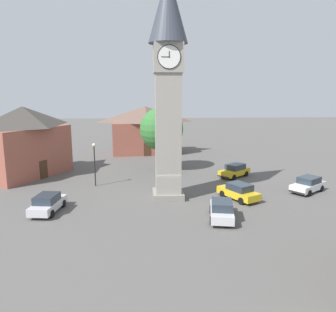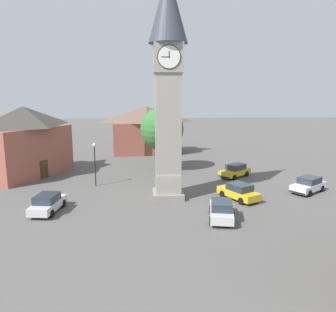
{
  "view_description": "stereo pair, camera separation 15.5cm",
  "coord_description": "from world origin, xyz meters",
  "px_view_note": "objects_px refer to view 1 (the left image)",
  "views": [
    {
      "loc": [
        2.12,
        29.41,
        9.67
      ],
      "look_at": [
        0.0,
        0.0,
        3.98
      ],
      "focal_mm": 34.89,
      "sensor_mm": 36.0,
      "label": 1
    },
    {
      "loc": [
        1.97,
        29.42,
        9.67
      ],
      "look_at": [
        0.0,
        0.0,
        3.98
      ],
      "focal_mm": 34.89,
      "sensor_mm": 36.0,
      "label": 2
    }
  ],
  "objects_px": {
    "car_blue_kerb": "(48,203)",
    "pedestrian": "(172,167)",
    "clock_tower": "(168,69)",
    "car_silver_kerb": "(222,210)",
    "lamp_post": "(94,157)",
    "tree": "(162,129)",
    "building_shop_left": "(25,141)",
    "car_white_side": "(308,185)",
    "building_terrace_right": "(146,129)",
    "car_red_corner": "(239,191)",
    "car_black_far": "(235,170)"
  },
  "relations": [
    {
      "from": "car_blue_kerb",
      "to": "pedestrian",
      "type": "distance_m",
      "value": 16.0
    },
    {
      "from": "clock_tower",
      "to": "car_blue_kerb",
      "type": "distance_m",
      "value": 15.28
    },
    {
      "from": "car_silver_kerb",
      "to": "lamp_post",
      "type": "bearing_deg",
      "value": -42.3
    },
    {
      "from": "car_blue_kerb",
      "to": "tree",
      "type": "distance_m",
      "value": 18.21
    },
    {
      "from": "building_shop_left",
      "to": "car_white_side",
      "type": "bearing_deg",
      "value": 163.99
    },
    {
      "from": "pedestrian",
      "to": "building_terrace_right",
      "type": "xyz_separation_m",
      "value": [
        3.07,
        -15.36,
        2.88
      ]
    },
    {
      "from": "clock_tower",
      "to": "car_silver_kerb",
      "type": "relative_size",
      "value": 4.59
    },
    {
      "from": "car_white_side",
      "to": "building_terrace_right",
      "type": "relative_size",
      "value": 0.37
    },
    {
      "from": "car_blue_kerb",
      "to": "pedestrian",
      "type": "xyz_separation_m",
      "value": [
        -11.27,
        -11.35,
        0.25
      ]
    },
    {
      "from": "car_red_corner",
      "to": "lamp_post",
      "type": "bearing_deg",
      "value": -21.55
    },
    {
      "from": "clock_tower",
      "to": "lamp_post",
      "type": "xyz_separation_m",
      "value": [
        7.39,
        -4.45,
        -8.63
      ]
    },
    {
      "from": "pedestrian",
      "to": "tree",
      "type": "bearing_deg",
      "value": -70.32
    },
    {
      "from": "car_red_corner",
      "to": "car_white_side",
      "type": "distance_m",
      "value": 7.73
    },
    {
      "from": "car_silver_kerb",
      "to": "pedestrian",
      "type": "bearing_deg",
      "value": -79.17
    },
    {
      "from": "car_silver_kerb",
      "to": "building_terrace_right",
      "type": "bearing_deg",
      "value": -78.91
    },
    {
      "from": "car_red_corner",
      "to": "clock_tower",
      "type": "bearing_deg",
      "value": -9.01
    },
    {
      "from": "clock_tower",
      "to": "building_terrace_right",
      "type": "height_order",
      "value": "clock_tower"
    },
    {
      "from": "car_white_side",
      "to": "car_black_far",
      "type": "distance_m",
      "value": 8.55
    },
    {
      "from": "car_silver_kerb",
      "to": "car_white_side",
      "type": "height_order",
      "value": "same"
    },
    {
      "from": "car_red_corner",
      "to": "pedestrian",
      "type": "bearing_deg",
      "value": -59.89
    },
    {
      "from": "car_silver_kerb",
      "to": "building_shop_left",
      "type": "distance_m",
      "value": 25.15
    },
    {
      "from": "car_white_side",
      "to": "building_terrace_right",
      "type": "height_order",
      "value": "building_terrace_right"
    },
    {
      "from": "car_white_side",
      "to": "building_shop_left",
      "type": "height_order",
      "value": "building_shop_left"
    },
    {
      "from": "car_white_side",
      "to": "lamp_post",
      "type": "xyz_separation_m",
      "value": [
        21.38,
        -3.73,
        2.34
      ]
    },
    {
      "from": "tree",
      "to": "building_terrace_right",
      "type": "xyz_separation_m",
      "value": [
        1.98,
        -12.29,
        -1.35
      ]
    },
    {
      "from": "tree",
      "to": "building_terrace_right",
      "type": "height_order",
      "value": "tree"
    },
    {
      "from": "clock_tower",
      "to": "pedestrian",
      "type": "xyz_separation_m",
      "value": [
        -1.1,
        -8.21,
        -10.72
      ]
    },
    {
      "from": "car_blue_kerb",
      "to": "lamp_post",
      "type": "height_order",
      "value": "lamp_post"
    },
    {
      "from": "clock_tower",
      "to": "car_silver_kerb",
      "type": "xyz_separation_m",
      "value": [
        -3.77,
        5.71,
        -10.97
      ]
    },
    {
      "from": "car_blue_kerb",
      "to": "building_terrace_right",
      "type": "distance_m",
      "value": 28.12
    },
    {
      "from": "building_shop_left",
      "to": "tree",
      "type": "bearing_deg",
      "value": -173.14
    },
    {
      "from": "car_black_far",
      "to": "tree",
      "type": "bearing_deg",
      "value": -26.38
    },
    {
      "from": "car_red_corner",
      "to": "pedestrian",
      "type": "relative_size",
      "value": 2.62
    },
    {
      "from": "car_silver_kerb",
      "to": "tree",
      "type": "bearing_deg",
      "value": -77.52
    },
    {
      "from": "car_white_side",
      "to": "tree",
      "type": "xyz_separation_m",
      "value": [
        13.98,
        -10.56,
        4.48
      ]
    },
    {
      "from": "car_red_corner",
      "to": "building_shop_left",
      "type": "bearing_deg",
      "value": -24.7
    },
    {
      "from": "tree",
      "to": "car_white_side",
      "type": "bearing_deg",
      "value": 142.93
    },
    {
      "from": "pedestrian",
      "to": "car_red_corner",
      "type": "bearing_deg",
      "value": 120.11
    },
    {
      "from": "building_terrace_right",
      "to": "lamp_post",
      "type": "xyz_separation_m",
      "value": [
        5.42,
        19.13,
        -0.8
      ]
    },
    {
      "from": "building_terrace_right",
      "to": "clock_tower",
      "type": "bearing_deg",
      "value": 94.77
    },
    {
      "from": "car_blue_kerb",
      "to": "tree",
      "type": "height_order",
      "value": "tree"
    },
    {
      "from": "building_terrace_right",
      "to": "building_shop_left",
      "type": "bearing_deg",
      "value": 45.23
    },
    {
      "from": "car_red_corner",
      "to": "pedestrian",
      "type": "height_order",
      "value": "pedestrian"
    },
    {
      "from": "car_white_side",
      "to": "building_shop_left",
      "type": "xyz_separation_m",
      "value": [
        30.07,
        -8.63,
        3.42
      ]
    },
    {
      "from": "car_silver_kerb",
      "to": "building_terrace_right",
      "type": "height_order",
      "value": "building_terrace_right"
    },
    {
      "from": "tree",
      "to": "car_silver_kerb",
      "type": "bearing_deg",
      "value": 102.48
    },
    {
      "from": "car_blue_kerb",
      "to": "car_red_corner",
      "type": "relative_size",
      "value": 0.97
    },
    {
      "from": "car_silver_kerb",
      "to": "clock_tower",
      "type": "bearing_deg",
      "value": -56.57
    },
    {
      "from": "car_red_corner",
      "to": "car_white_side",
      "type": "relative_size",
      "value": 1.02
    },
    {
      "from": "clock_tower",
      "to": "building_terrace_right",
      "type": "distance_m",
      "value": 24.92
    }
  ]
}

